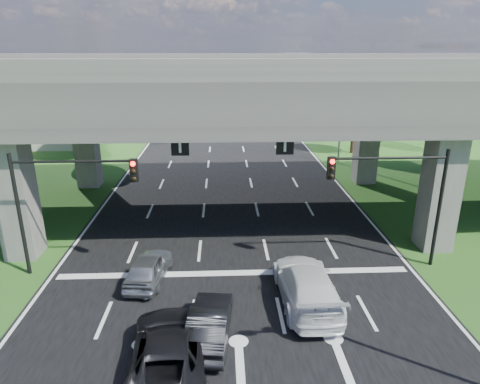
{
  "coord_description": "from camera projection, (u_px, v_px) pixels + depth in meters",
  "views": [
    {
      "loc": [
        -0.53,
        -14.94,
        10.51
      ],
      "look_at": [
        0.44,
        7.05,
        3.0
      ],
      "focal_mm": 32.0,
      "sensor_mm": 36.0,
      "label": 1
    }
  ],
  "objects": [
    {
      "name": "ground",
      "position": [
        237.0,
        316.0,
        17.55
      ],
      "size": [
        160.0,
        160.0,
        0.0
      ],
      "primitive_type": "plane",
      "color": "#284F19",
      "rests_on": "ground"
    },
    {
      "name": "road",
      "position": [
        231.0,
        222.0,
        27.0
      ],
      "size": [
        18.0,
        120.0,
        0.03
      ],
      "primitive_type": "cube",
      "color": "black",
      "rests_on": "ground"
    },
    {
      "name": "overpass",
      "position": [
        229.0,
        91.0,
        26.33
      ],
      "size": [
        80.0,
        15.0,
        10.0
      ],
      "color": "#33302E",
      "rests_on": "ground"
    },
    {
      "name": "signal_right",
      "position": [
        398.0,
        187.0,
        20.24
      ],
      "size": [
        5.76,
        0.54,
        6.0
      ],
      "color": "black",
      "rests_on": "ground"
    },
    {
      "name": "signal_left",
      "position": [
        63.0,
        192.0,
        19.6
      ],
      "size": [
        5.76,
        0.54,
        6.0
      ],
      "color": "black",
      "rests_on": "ground"
    },
    {
      "name": "streetlight_far",
      "position": [
        338.0,
        101.0,
        38.76
      ],
      "size": [
        3.38,
        0.25,
        10.0
      ],
      "color": "gray",
      "rests_on": "ground"
    },
    {
      "name": "streetlight_beyond",
      "position": [
        305.0,
        85.0,
        53.89
      ],
      "size": [
        3.38,
        0.25,
        10.0
      ],
      "color": "gray",
      "rests_on": "ground"
    },
    {
      "name": "tree_left_near",
      "position": [
        78.0,
        110.0,
        39.99
      ],
      "size": [
        4.5,
        4.5,
        7.8
      ],
      "color": "black",
      "rests_on": "ground"
    },
    {
      "name": "tree_left_mid",
      "position": [
        74.0,
        106.0,
        47.64
      ],
      "size": [
        3.91,
        3.9,
        6.76
      ],
      "color": "black",
      "rests_on": "ground"
    },
    {
      "name": "tree_left_far",
      "position": [
        124.0,
        90.0,
        55.06
      ],
      "size": [
        4.8,
        4.8,
        8.32
      ],
      "color": "black",
      "rests_on": "ground"
    },
    {
      "name": "tree_right_near",
      "position": [
        356.0,
        109.0,
        43.11
      ],
      "size": [
        4.2,
        4.2,
        7.28
      ],
      "color": "black",
      "rests_on": "ground"
    },
    {
      "name": "tree_right_mid",
      "position": [
        360.0,
        102.0,
        50.9
      ],
      "size": [
        3.91,
        3.9,
        6.76
      ],
      "color": "black",
      "rests_on": "ground"
    },
    {
      "name": "tree_right_far",
      "position": [
        313.0,
        90.0,
        58.09
      ],
      "size": [
        4.5,
        4.5,
        7.8
      ],
      "color": "black",
      "rests_on": "ground"
    },
    {
      "name": "car_silver",
      "position": [
        149.0,
        268.0,
        19.99
      ],
      "size": [
        2.08,
        4.11,
        1.34
      ],
      "primitive_type": "imported",
      "rotation": [
        0.0,
        0.0,
        3.01
      ],
      "color": "#A5A8AD",
      "rests_on": "road"
    },
    {
      "name": "car_dark",
      "position": [
        210.0,
        323.0,
        15.96
      ],
      "size": [
        1.85,
        4.27,
        1.36
      ],
      "primitive_type": "imported",
      "rotation": [
        0.0,
        0.0,
        3.04
      ],
      "color": "black",
      "rests_on": "road"
    },
    {
      "name": "car_white",
      "position": [
        307.0,
        285.0,
        18.26
      ],
      "size": [
        2.46,
        5.76,
        1.66
      ],
      "primitive_type": "imported",
      "rotation": [
        0.0,
        0.0,
        3.17
      ],
      "color": "silver",
      "rests_on": "road"
    },
    {
      "name": "car_trailing",
      "position": [
        169.0,
        351.0,
        14.37
      ],
      "size": [
        2.76,
        5.61,
        1.53
      ],
      "primitive_type": "imported",
      "rotation": [
        0.0,
        0.0,
        3.18
      ],
      "color": "black",
      "rests_on": "road"
    }
  ]
}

